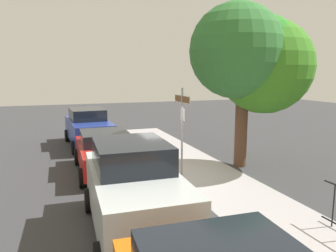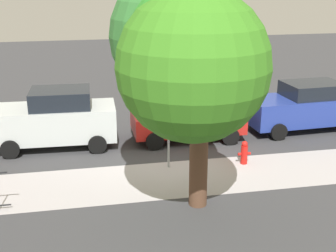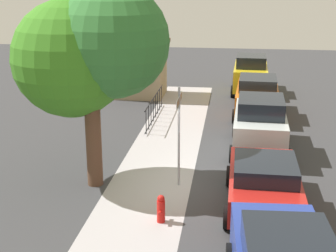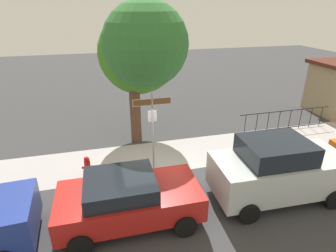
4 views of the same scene
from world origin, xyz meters
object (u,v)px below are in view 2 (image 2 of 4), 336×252
street_sign (169,103)px  car_red (188,118)px  shade_tree (185,50)px  fire_hydrant (244,153)px  car_blue (306,106)px  car_silver (56,119)px

street_sign → car_red: (-1.26, -2.55, -1.36)m
shade_tree → fire_hydrant: shade_tree is taller
fire_hydrant → street_sign: bearing=-4.6°
car_red → fire_hydrant: bearing=114.3°
car_blue → car_silver: 9.61m
shade_tree → car_blue: (-6.22, -5.45, -3.26)m
shade_tree → car_silver: 7.11m
car_blue → shade_tree: bearing=37.9°
shade_tree → fire_hydrant: 5.29m
street_sign → shade_tree: 3.45m
street_sign → fire_hydrant: bearing=175.4°
street_sign → car_silver: bearing=-36.6°
street_sign → car_red: street_sign is taller
car_blue → fire_hydrant: (3.60, 2.89, -0.56)m
street_sign → car_blue: (-6.07, -2.69, -1.20)m
car_blue → car_red: bearing=-1.5°
shade_tree → car_red: bearing=-104.9°
shade_tree → car_red: (-1.41, -5.30, -3.42)m
car_silver → fire_hydrant: 6.67m
street_sign → shade_tree: (0.15, 2.76, 2.06)m
car_blue → car_silver: (9.61, 0.06, 0.09)m
shade_tree → street_sign: bearing=-93.1°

